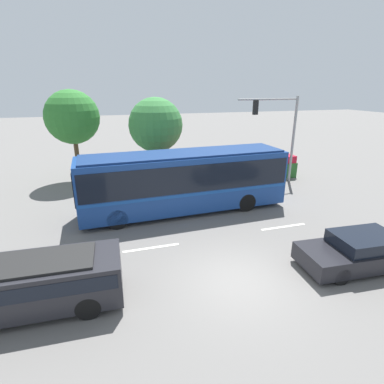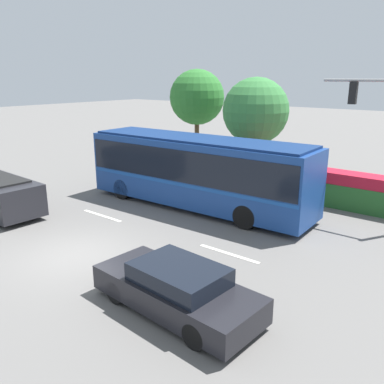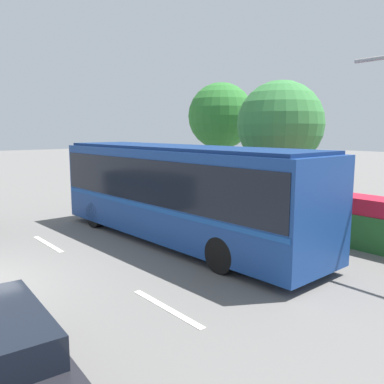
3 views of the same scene
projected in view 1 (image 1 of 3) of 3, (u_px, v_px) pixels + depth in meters
The scene contains 10 objects.
ground_plane at pixel (237, 281), 10.55m from camera, with size 140.00×140.00×0.00m, color slate.
city_bus at pixel (184, 178), 16.04m from camera, with size 11.15×2.97×3.26m.
sedan_foreground at pixel (361, 251), 11.28m from camera, with size 4.77×2.15×1.30m.
suv_left_lane at pixel (34, 281), 8.98m from camera, with size 5.17×2.15×1.65m.
traffic_light_pole at pixel (282, 127), 20.26m from camera, with size 4.42×0.24×5.94m.
flowering_hedge at pixel (230, 171), 21.50m from camera, with size 10.48×1.16×1.65m.
street_tree_left at pixel (72, 117), 20.37m from camera, with size 3.64×3.64×6.38m.
street_tree_centre at pixel (156, 125), 20.53m from camera, with size 3.70×3.70×5.88m.
lane_stripe_near at pixel (283, 227), 14.65m from camera, with size 2.40×0.16×0.01m, color silver.
lane_stripe_mid at pixel (151, 248), 12.73m from camera, with size 2.40×0.16×0.01m, color silver.
Camera 1 is at (-4.09, -8.08, 6.47)m, focal length 27.98 mm.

